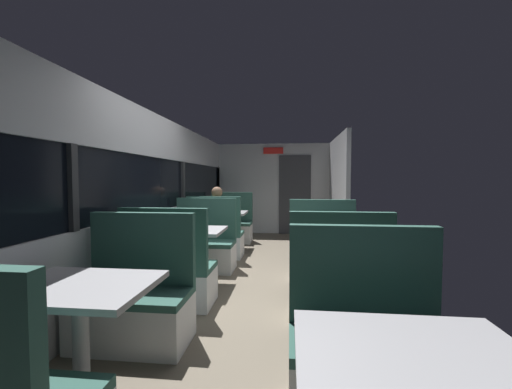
{
  "coord_description": "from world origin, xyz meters",
  "views": [
    {
      "loc": [
        0.42,
        -3.92,
        1.4
      ],
      "look_at": [
        -0.35,
        3.29,
        1.04
      ],
      "focal_mm": 22.16,
      "sensor_mm": 36.0,
      "label": 1
    }
  ],
  "objects_px": {
    "seated_passenger": "(217,227)",
    "dining_table_near_window": "(80,300)",
    "bench_mid_window_facing_entry": "(204,248)",
    "dining_table_far_window": "(224,217)",
    "bench_far_window_facing_end": "(216,239)",
    "dining_table_rear_aisle": "(329,243)",
    "bench_front_aisle_facing_entry": "(368,356)",
    "bench_mid_window_facing_end": "(170,276)",
    "bench_rear_aisle_facing_end": "(338,288)",
    "dining_table_mid_window": "(189,237)",
    "dining_table_front_aisle": "(414,378)",
    "bench_rear_aisle_facing_entry": "(323,254)",
    "bench_near_window_facing_entry": "(135,304)",
    "bench_far_window_facing_entry": "(230,227)"
  },
  "relations": [
    {
      "from": "bench_mid_window_facing_end",
      "to": "bench_far_window_facing_entry",
      "type": "height_order",
      "value": "same"
    },
    {
      "from": "bench_mid_window_facing_end",
      "to": "bench_mid_window_facing_entry",
      "type": "relative_size",
      "value": 1.0
    },
    {
      "from": "bench_far_window_facing_entry",
      "to": "bench_mid_window_facing_entry",
      "type": "bearing_deg",
      "value": -90.0
    },
    {
      "from": "dining_table_near_window",
      "to": "bench_far_window_facing_entry",
      "type": "height_order",
      "value": "bench_far_window_facing_entry"
    },
    {
      "from": "bench_near_window_facing_entry",
      "to": "dining_table_near_window",
      "type": "bearing_deg",
      "value": -90.0
    },
    {
      "from": "dining_table_near_window",
      "to": "seated_passenger",
      "type": "height_order",
      "value": "seated_passenger"
    },
    {
      "from": "seated_passenger",
      "to": "dining_table_near_window",
      "type": "bearing_deg",
      "value": -90.0
    },
    {
      "from": "dining_table_mid_window",
      "to": "bench_far_window_facing_entry",
      "type": "height_order",
      "value": "bench_far_window_facing_entry"
    },
    {
      "from": "bench_rear_aisle_facing_end",
      "to": "dining_table_far_window",
      "type": "bearing_deg",
      "value": 120.09
    },
    {
      "from": "dining_table_far_window",
      "to": "bench_far_window_facing_entry",
      "type": "height_order",
      "value": "bench_far_window_facing_entry"
    },
    {
      "from": "bench_far_window_facing_end",
      "to": "dining_table_rear_aisle",
      "type": "relative_size",
      "value": 1.22
    },
    {
      "from": "dining_table_mid_window",
      "to": "bench_front_aisle_facing_entry",
      "type": "distance_m",
      "value": 2.77
    },
    {
      "from": "bench_mid_window_facing_entry",
      "to": "bench_front_aisle_facing_entry",
      "type": "height_order",
      "value": "same"
    },
    {
      "from": "bench_far_window_facing_entry",
      "to": "seated_passenger",
      "type": "xyz_separation_m",
      "value": [
        0.0,
        -1.33,
        0.21
      ]
    },
    {
      "from": "bench_mid_window_facing_entry",
      "to": "bench_front_aisle_facing_entry",
      "type": "xyz_separation_m",
      "value": [
        1.79,
        -2.79,
        0.0
      ]
    },
    {
      "from": "bench_near_window_facing_entry",
      "to": "bench_far_window_facing_entry",
      "type": "height_order",
      "value": "same"
    },
    {
      "from": "bench_far_window_facing_end",
      "to": "bench_far_window_facing_entry",
      "type": "distance_m",
      "value": 1.4
    },
    {
      "from": "bench_rear_aisle_facing_entry",
      "to": "bench_far_window_facing_end",
      "type": "bearing_deg",
      "value": 151.02
    },
    {
      "from": "dining_table_mid_window",
      "to": "bench_mid_window_facing_entry",
      "type": "height_order",
      "value": "bench_mid_window_facing_entry"
    },
    {
      "from": "bench_mid_window_facing_end",
      "to": "seated_passenger",
      "type": "height_order",
      "value": "seated_passenger"
    },
    {
      "from": "bench_mid_window_facing_entry",
      "to": "bench_far_window_facing_end",
      "type": "xyz_separation_m",
      "value": [
        0.0,
        0.79,
        0.0
      ]
    },
    {
      "from": "bench_mid_window_facing_end",
      "to": "bench_rear_aisle_facing_end",
      "type": "bearing_deg",
      "value": -6.38
    },
    {
      "from": "dining_table_mid_window",
      "to": "dining_table_far_window",
      "type": "relative_size",
      "value": 1.0
    },
    {
      "from": "dining_table_mid_window",
      "to": "dining_table_far_window",
      "type": "xyz_separation_m",
      "value": [
        0.0,
        2.19,
        0.0
      ]
    },
    {
      "from": "bench_near_window_facing_entry",
      "to": "bench_far_window_facing_end",
      "type": "relative_size",
      "value": 1.0
    },
    {
      "from": "dining_table_front_aisle",
      "to": "dining_table_far_window",
      "type": "bearing_deg",
      "value": 109.77
    },
    {
      "from": "dining_table_mid_window",
      "to": "bench_far_window_facing_end",
      "type": "relative_size",
      "value": 0.82
    },
    {
      "from": "bench_near_window_facing_entry",
      "to": "seated_passenger",
      "type": "relative_size",
      "value": 0.87
    },
    {
      "from": "bench_mid_window_facing_entry",
      "to": "dining_table_far_window",
      "type": "distance_m",
      "value": 1.52
    },
    {
      "from": "dining_table_near_window",
      "to": "dining_table_mid_window",
      "type": "bearing_deg",
      "value": 90.0
    },
    {
      "from": "dining_table_front_aisle",
      "to": "seated_passenger",
      "type": "distance_m",
      "value": 4.71
    },
    {
      "from": "bench_far_window_facing_end",
      "to": "bench_rear_aisle_facing_entry",
      "type": "distance_m",
      "value": 2.05
    },
    {
      "from": "dining_table_rear_aisle",
      "to": "bench_far_window_facing_entry",
      "type": "bearing_deg",
      "value": 120.09
    },
    {
      "from": "bench_mid_window_facing_entry",
      "to": "dining_table_rear_aisle",
      "type": "relative_size",
      "value": 1.22
    },
    {
      "from": "bench_mid_window_facing_entry",
      "to": "dining_table_mid_window",
      "type": "bearing_deg",
      "value": -90.0
    },
    {
      "from": "dining_table_front_aisle",
      "to": "bench_front_aisle_facing_entry",
      "type": "relative_size",
      "value": 0.82
    },
    {
      "from": "dining_table_near_window",
      "to": "bench_far_window_facing_end",
      "type": "bearing_deg",
      "value": 90.0
    },
    {
      "from": "dining_table_near_window",
      "to": "bench_near_window_facing_entry",
      "type": "relative_size",
      "value": 0.82
    },
    {
      "from": "seated_passenger",
      "to": "dining_table_mid_window",
      "type": "bearing_deg",
      "value": -90.0
    },
    {
      "from": "dining_table_near_window",
      "to": "bench_mid_window_facing_entry",
      "type": "relative_size",
      "value": 0.82
    },
    {
      "from": "dining_table_mid_window",
      "to": "seated_passenger",
      "type": "distance_m",
      "value": 1.57
    },
    {
      "from": "dining_table_far_window",
      "to": "bench_front_aisle_facing_entry",
      "type": "relative_size",
      "value": 0.82
    },
    {
      "from": "bench_near_window_facing_entry",
      "to": "dining_table_far_window",
      "type": "height_order",
      "value": "bench_near_window_facing_entry"
    },
    {
      "from": "dining_table_mid_window",
      "to": "dining_table_rear_aisle",
      "type": "bearing_deg",
      "value": -6.38
    },
    {
      "from": "bench_rear_aisle_facing_end",
      "to": "dining_table_near_window",
      "type": "bearing_deg",
      "value": -144.2
    },
    {
      "from": "dining_table_front_aisle",
      "to": "bench_mid_window_facing_entry",
      "type": "bearing_deg",
      "value": 117.15
    },
    {
      "from": "bench_far_window_facing_end",
      "to": "bench_rear_aisle_facing_entry",
      "type": "height_order",
      "value": "same"
    },
    {
      "from": "seated_passenger",
      "to": "bench_mid_window_facing_entry",
      "type": "bearing_deg",
      "value": -90.0
    },
    {
      "from": "bench_rear_aisle_facing_end",
      "to": "seated_passenger",
      "type": "bearing_deg",
      "value": 126.01
    },
    {
      "from": "bench_far_window_facing_end",
      "to": "dining_table_rear_aisle",
      "type": "distance_m",
      "value": 2.48
    }
  ]
}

